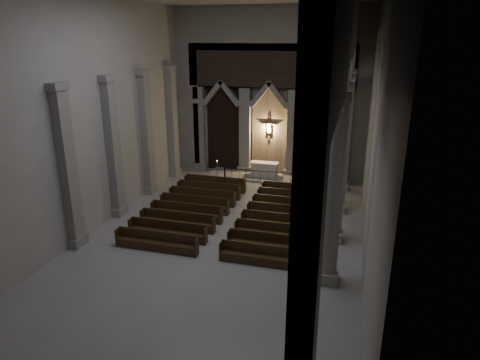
{
  "coord_description": "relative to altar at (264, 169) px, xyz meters",
  "views": [
    {
      "loc": [
        6.22,
        -18.91,
        9.94
      ],
      "look_at": [
        0.16,
        3.0,
        2.29
      ],
      "focal_mm": 32.0,
      "sensor_mm": 36.0,
      "label": 1
    }
  ],
  "objects": [
    {
      "name": "room",
      "position": [
        0.07,
        -10.57,
        6.93
      ],
      "size": [
        24.0,
        24.1,
        12.0
      ],
      "color": "gray",
      "rests_on": "ground"
    },
    {
      "name": "sanctuary_step",
      "position": [
        0.07,
        0.03,
        -0.59
      ],
      "size": [
        8.5,
        2.6,
        0.15
      ],
      "primitive_type": "cube",
      "color": "gray",
      "rests_on": "ground"
    },
    {
      "name": "worshipper",
      "position": [
        1.05,
        -4.2,
        -0.14
      ],
      "size": [
        0.39,
        0.26,
        1.06
      ],
      "primitive_type": "imported",
      "rotation": [
        0.0,
        0.0,
        -0.02
      ],
      "color": "black",
      "rests_on": "ground"
    },
    {
      "name": "pews",
      "position": [
        0.07,
        -8.01,
        -0.36
      ],
      "size": [
        9.65,
        9.38,
        0.95
      ],
      "color": "black",
      "rests_on": "ground"
    },
    {
      "name": "altar_rail",
      "position": [
        0.07,
        -1.57,
        0.03
      ],
      "size": [
        5.34,
        0.09,
        1.05
      ],
      "color": "black",
      "rests_on": "ground"
    },
    {
      "name": "altar",
      "position": [
        0.0,
        0.0,
        0.0
      ],
      "size": [
        2.03,
        0.81,
        1.03
      ],
      "color": "beige",
      "rests_on": "sanctuary_step"
    },
    {
      "name": "left_pilasters",
      "position": [
        -6.68,
        -7.07,
        3.24
      ],
      "size": [
        0.6,
        13.0,
        8.03
      ],
      "color": "gray",
      "rests_on": "ground"
    },
    {
      "name": "candle_stand_left",
      "position": [
        -3.26,
        -1.16,
        -0.28
      ],
      "size": [
        0.24,
        0.24,
        1.42
      ],
      "color": "#AF8B35",
      "rests_on": "ground"
    },
    {
      "name": "candle_stand_right",
      "position": [
        2.93,
        -1.59,
        -0.32
      ],
      "size": [
        0.22,
        0.22,
        1.3
      ],
      "color": "#AF8B35",
      "rests_on": "ground"
    },
    {
      "name": "sanctuary_wall",
      "position": [
        0.07,
        0.96,
        5.95
      ],
      "size": [
        14.0,
        0.77,
        12.0
      ],
      "color": "gray",
      "rests_on": "ground"
    },
    {
      "name": "right_arcade",
      "position": [
        5.57,
        -9.24,
        7.16
      ],
      "size": [
        1.0,
        24.0,
        12.0
      ],
      "color": "gray",
      "rests_on": "ground"
    }
  ]
}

